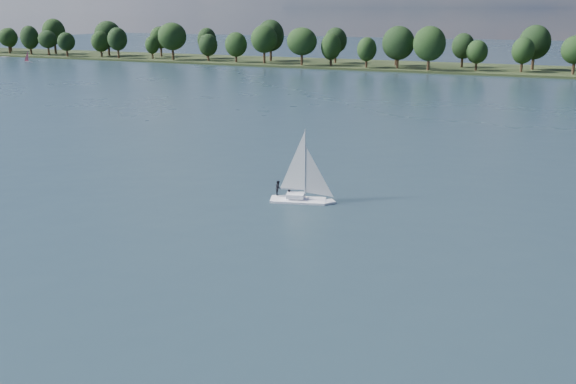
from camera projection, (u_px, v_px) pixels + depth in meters
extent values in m
plane|color=#233342|center=(400.00, 118.00, 126.49)|extent=(700.00, 700.00, 0.00)
cube|color=black|center=(481.00, 70.00, 224.89)|extent=(660.00, 40.00, 1.50)
cube|color=white|center=(300.00, 202.00, 71.67)|extent=(6.86, 3.54, 0.78)
cube|color=white|center=(300.00, 196.00, 71.45)|extent=(2.18, 1.64, 0.49)
cylinder|color=silver|center=(300.00, 164.00, 70.45)|extent=(0.12, 0.12, 7.77)
imported|color=black|center=(289.00, 188.00, 72.02)|extent=(0.60, 0.72, 1.68)
imported|color=black|center=(278.00, 188.00, 72.26)|extent=(0.88, 0.99, 1.68)
cube|color=silver|center=(29.00, 63.00, 255.82)|extent=(3.14, 2.79, 0.49)
cylinder|color=silver|center=(28.00, 56.00, 255.14)|extent=(0.09, 0.09, 4.34)
cube|color=#56585B|center=(5.00, 57.00, 284.29)|extent=(4.04, 2.08, 0.50)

